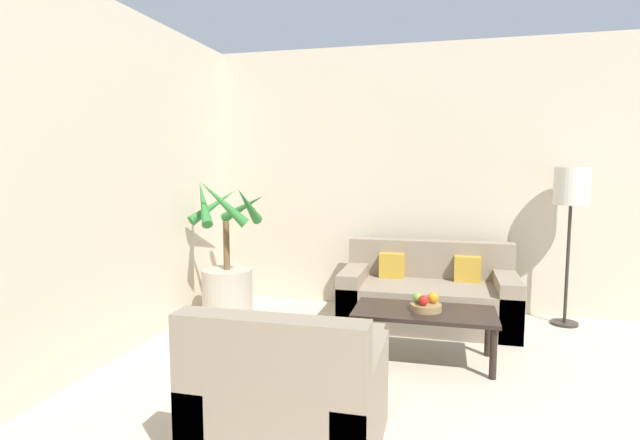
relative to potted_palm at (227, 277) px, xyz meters
name	(u,v)px	position (x,y,z in m)	size (l,w,h in m)	color
wall_back	(507,179)	(2.59, 0.93, 0.93)	(7.62, 0.06, 2.70)	beige
potted_palm	(227,277)	(0.00, 0.00, 0.00)	(0.74, 0.73, 1.37)	#ADA393
sofa_loveseat	(428,297)	(1.86, 0.37, -0.16)	(1.58, 0.81, 0.75)	gray
floor_lamp	(571,195)	(3.11, 0.64, 0.80)	(0.30, 0.30, 1.46)	#2D2823
coffee_table	(424,317)	(1.87, -0.57, -0.08)	(1.05, 0.53, 0.39)	black
fruit_bowl	(426,307)	(1.88, -0.57, 0.00)	(0.23, 0.23, 0.05)	#997A4C
apple_red	(423,300)	(1.86, -0.62, 0.06)	(0.08, 0.08, 0.08)	red
apple_green	(418,298)	(1.81, -0.55, 0.06)	(0.08, 0.08, 0.08)	olive
orange_fruit	(433,297)	(1.93, -0.53, 0.07)	(0.08, 0.08, 0.08)	orange
armchair	(290,400)	(1.25, -1.97, -0.15)	(0.91, 0.83, 0.80)	gray
ottoman	(334,357)	(1.30, -1.14, -0.23)	(0.64, 0.45, 0.38)	gray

